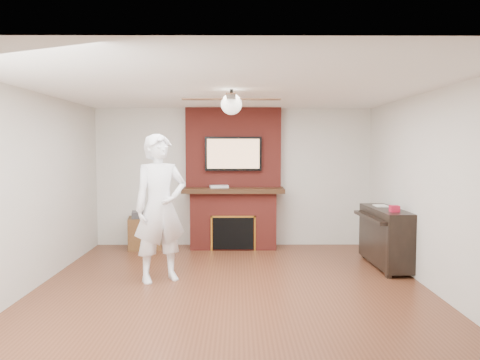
{
  "coord_description": "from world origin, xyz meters",
  "views": [
    {
      "loc": [
        0.07,
        -5.77,
        1.79
      ],
      "look_at": [
        0.11,
        0.9,
        1.33
      ],
      "focal_mm": 35.0,
      "sensor_mm": 36.0,
      "label": 1
    }
  ],
  "objects_px": {
    "fireplace": "(233,192)",
    "person": "(160,208)",
    "side_table": "(145,231)",
    "piano": "(385,236)"
  },
  "relations": [
    {
      "from": "person",
      "to": "side_table",
      "type": "distance_m",
      "value": 2.25
    },
    {
      "from": "fireplace",
      "to": "person",
      "type": "distance_m",
      "value": 2.32
    },
    {
      "from": "piano",
      "to": "fireplace",
      "type": "bearing_deg",
      "value": 146.11
    },
    {
      "from": "fireplace",
      "to": "person",
      "type": "bearing_deg",
      "value": -114.36
    },
    {
      "from": "side_table",
      "to": "piano",
      "type": "distance_m",
      "value": 4.09
    },
    {
      "from": "person",
      "to": "piano",
      "type": "relative_size",
      "value": 1.45
    },
    {
      "from": "person",
      "to": "side_table",
      "type": "bearing_deg",
      "value": 78.15
    },
    {
      "from": "piano",
      "to": "person",
      "type": "bearing_deg",
      "value": -169.92
    },
    {
      "from": "person",
      "to": "fireplace",
      "type": "bearing_deg",
      "value": 36.98
    },
    {
      "from": "fireplace",
      "to": "side_table",
      "type": "bearing_deg",
      "value": -177.56
    }
  ]
}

